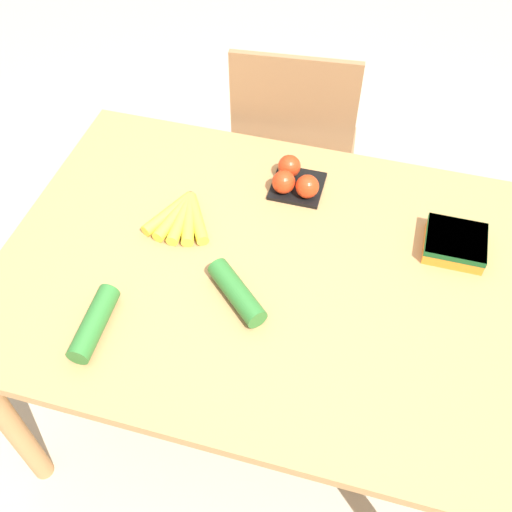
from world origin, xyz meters
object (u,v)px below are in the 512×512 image
cucumber_near (94,323)px  banana_bunch (182,217)px  tomato_pack (294,180)px  chair (293,158)px  cucumber_far (237,292)px  carrot_bag (455,242)px

cucumber_near → banana_bunch: bearing=78.9°
banana_bunch → tomato_pack: size_ratio=1.30×
chair → cucumber_near: 1.04m
tomato_pack → cucumber_far: size_ratio=0.81×
chair → cucumber_near: bearing=70.0°
chair → banana_bunch: (-0.17, -0.60, 0.26)m
chair → cucumber_far: 0.85m
chair → cucumber_far: (0.04, -0.80, 0.27)m
tomato_pack → cucumber_near: tomato_pack is taller
carrot_bag → cucumber_near: bearing=-149.0°
banana_bunch → cucumber_far: bearing=-44.1°
cucumber_far → carrot_bag: bearing=31.3°
banana_bunch → cucumber_near: cucumber_near is taller
chair → cucumber_far: bearing=87.0°
chair → carrot_bag: (0.52, -0.51, 0.27)m
chair → banana_bunch: size_ratio=5.24×
tomato_pack → carrot_bag: size_ratio=0.95×
tomato_pack → cucumber_far: tomato_pack is taller
tomato_pack → cucumber_far: 0.41m
chair → cucumber_far: size_ratio=5.54×
cucumber_far → cucumber_near: bearing=-149.5°
carrot_bag → cucumber_near: cucumber_near is taller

